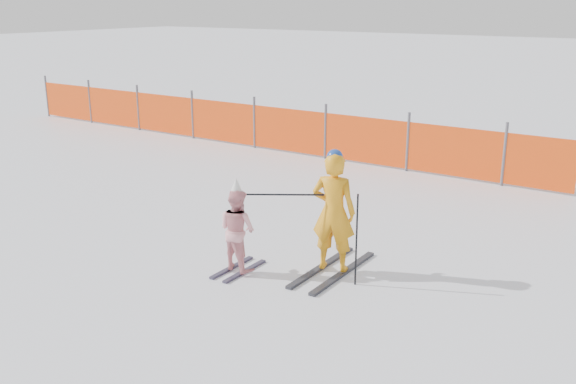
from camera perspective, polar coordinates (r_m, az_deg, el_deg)
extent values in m
plane|color=white|center=(8.57, -1.88, -7.22)|extent=(120.00, 120.00, 0.00)
cube|color=black|center=(8.71, 2.99, -6.67)|extent=(0.09, 1.61, 0.04)
cube|color=black|center=(8.56, 4.95, -7.15)|extent=(0.09, 1.61, 0.04)
imported|color=#FFA215|center=(8.34, 4.07, -1.78)|extent=(0.65, 0.51, 1.59)
sphere|color=#1B4098|center=(8.14, 4.18, 3.10)|extent=(0.21, 0.21, 0.21)
cube|color=black|center=(8.73, -5.02, -6.70)|extent=(0.09, 0.86, 0.03)
cube|color=black|center=(8.60, -3.86, -7.03)|extent=(0.09, 0.86, 0.03)
imported|color=#FEA6AD|center=(8.46, -4.53, -3.34)|extent=(0.58, 0.48, 1.10)
cone|color=white|center=(8.27, -4.62, 0.50)|extent=(0.19, 0.19, 0.24)
cylinder|color=black|center=(8.05, 6.11, -4.28)|extent=(0.02, 0.02, 1.20)
cylinder|color=black|center=(8.26, -0.26, -0.24)|extent=(0.86, 0.57, 0.02)
cylinder|color=#595960|center=(21.37, -20.63, 7.99)|extent=(0.06, 0.06, 1.25)
cylinder|color=#595960|center=(19.79, -17.19, 7.69)|extent=(0.06, 0.06, 1.25)
cylinder|color=#595960|center=(18.29, -13.17, 7.31)|extent=(0.06, 0.06, 1.25)
cylinder|color=#595960|center=(16.90, -8.48, 6.82)|extent=(0.06, 0.06, 1.25)
cylinder|color=#595960|center=(15.64, -3.00, 6.19)|extent=(0.06, 0.06, 1.25)
cylinder|color=#595960|center=(14.55, 3.35, 5.39)|extent=(0.06, 0.06, 1.25)
cylinder|color=#595960|center=(13.67, 10.60, 4.39)|extent=(0.06, 0.06, 1.25)
cylinder|color=#595960|center=(13.03, 18.68, 3.19)|extent=(0.06, 0.06, 1.25)
cube|color=#FF490D|center=(15.86, -3.97, 6.04)|extent=(15.33, 0.03, 1.00)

